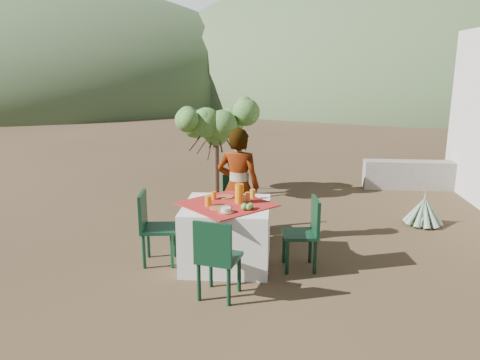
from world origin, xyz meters
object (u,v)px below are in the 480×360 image
object	(u,v)px
agave	(424,212)
juice_pitcher	(239,193)
chair_near	(216,256)
shrub_tree	(219,129)
chair_far	(238,201)
chair_left	(152,224)
chair_right	(306,230)
person	(238,187)
table	(227,234)

from	to	relation	value
agave	juice_pitcher	xyz separation A→B (m)	(-2.67, -1.62, 0.67)
chair_near	shrub_tree	distance (m)	4.04
chair_far	chair_near	distance (m)	2.05
chair_far	chair_left	xyz separation A→B (m)	(-0.93, -1.19, 0.03)
chair_far	agave	world-z (taller)	chair_far
chair_right	shrub_tree	size ratio (longest dim) A/B	0.54
chair_left	shrub_tree	size ratio (longest dim) A/B	0.56
chair_near	person	size ratio (longest dim) A/B	0.55
person	shrub_tree	xyz separation A→B (m)	(-0.55, 2.33, 0.47)
chair_left	person	bearing A→B (deg)	-59.28
person	table	bearing A→B (deg)	93.31
table	juice_pitcher	distance (m)	0.52
table	shrub_tree	distance (m)	3.18
chair_near	juice_pitcher	size ratio (longest dim) A/B	3.73
chair_far	person	size ratio (longest dim) A/B	0.53
table	chair_near	xyz separation A→B (m)	(-0.00, -0.91, 0.10)
chair_far	chair_near	world-z (taller)	chair_near
chair_right	person	world-z (taller)	person
agave	chair_left	bearing A→B (deg)	-155.14
table	chair_left	xyz separation A→B (m)	(-0.90, -0.06, 0.12)
table	person	size ratio (longest dim) A/B	0.82
agave	table	bearing A→B (deg)	-149.47
table	person	xyz separation A→B (m)	(0.08, 0.69, 0.41)
table	chair_right	size ratio (longest dim) A/B	1.50
shrub_tree	juice_pitcher	size ratio (longest dim) A/B	6.81
juice_pitcher	chair_left	bearing A→B (deg)	-174.44
chair_left	shrub_tree	bearing A→B (deg)	-14.73
agave	juice_pitcher	size ratio (longest dim) A/B	2.64
chair_right	chair_near	bearing A→B (deg)	-54.43
chair_left	chair_far	bearing A→B (deg)	-44.67
chair_near	shrub_tree	size ratio (longest dim) A/B	0.55
chair_far	person	distance (m)	0.55
person	juice_pitcher	bearing A→B (deg)	105.99
chair_right	agave	size ratio (longest dim) A/B	1.40
person	juice_pitcher	distance (m)	0.66
chair_near	agave	bearing A→B (deg)	-123.73
chair_right	shrub_tree	bearing A→B (deg)	-161.65
person	chair_near	bearing A→B (deg)	96.96
chair_far	chair_right	bearing A→B (deg)	-74.19
chair_right	agave	bearing A→B (deg)	126.30
table	juice_pitcher	size ratio (longest dim) A/B	5.57
agave	chair_right	bearing A→B (deg)	-137.33
chair_far	chair_left	size ratio (longest dim) A/B	0.95
juice_pitcher	table	bearing A→B (deg)	-163.93
chair_left	person	distance (m)	1.27
chair_right	chair_far	bearing A→B (deg)	-148.91
table	agave	size ratio (longest dim) A/B	2.11
juice_pitcher	agave	bearing A→B (deg)	31.25
chair_far	shrub_tree	size ratio (longest dim) A/B	0.53
chair_left	person	world-z (taller)	person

